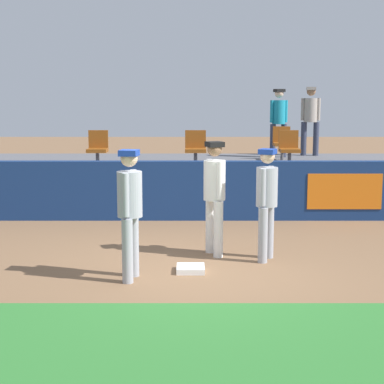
{
  "coord_description": "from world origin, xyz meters",
  "views": [
    {
      "loc": [
        0.01,
        -8.52,
        2.47
      ],
      "look_at": [
        -0.01,
        0.94,
        1.0
      ],
      "focal_mm": 56.98,
      "sensor_mm": 36.0,
      "label": 1
    }
  ],
  "objects_px": {
    "player_runner_visitor": "(131,205)",
    "seat_front_right": "(290,147)",
    "player_fielder_home": "(216,190)",
    "seat_front_center": "(197,147)",
    "seat_front_left": "(99,147)",
    "spectator_capped": "(280,118)",
    "spectator_hooded": "(312,116)",
    "player_coach_visitor": "(268,196)",
    "first_base": "(192,269)",
    "seat_back_right": "(283,141)"
  },
  "relations": [
    {
      "from": "player_runner_visitor",
      "to": "seat_front_right",
      "type": "distance_m",
      "value": 6.34
    },
    {
      "from": "player_fielder_home",
      "to": "seat_front_center",
      "type": "xyz_separation_m",
      "value": [
        -0.27,
        4.23,
        0.34
      ]
    },
    {
      "from": "seat_front_left",
      "to": "spectator_capped",
      "type": "distance_m",
      "value": 5.06
    },
    {
      "from": "seat_front_left",
      "to": "spectator_capped",
      "type": "bearing_deg",
      "value": 28.99
    },
    {
      "from": "seat_front_right",
      "to": "spectator_hooded",
      "type": "height_order",
      "value": "spectator_hooded"
    },
    {
      "from": "player_coach_visitor",
      "to": "player_fielder_home",
      "type": "bearing_deg",
      "value": -88.52
    },
    {
      "from": "player_runner_visitor",
      "to": "seat_front_left",
      "type": "height_order",
      "value": "player_runner_visitor"
    },
    {
      "from": "seat_front_left",
      "to": "seat_front_right",
      "type": "xyz_separation_m",
      "value": [
        4.3,
        -0.0,
        -0.0
      ]
    },
    {
      "from": "first_base",
      "to": "seat_front_center",
      "type": "distance_m",
      "value": 5.36
    },
    {
      "from": "player_runner_visitor",
      "to": "seat_front_left",
      "type": "distance_m",
      "value": 5.72
    },
    {
      "from": "seat_front_right",
      "to": "seat_front_center",
      "type": "bearing_deg",
      "value": 179.99
    },
    {
      "from": "seat_back_right",
      "to": "spectator_hooded",
      "type": "height_order",
      "value": "spectator_hooded"
    },
    {
      "from": "seat_back_right",
      "to": "seat_front_center",
      "type": "xyz_separation_m",
      "value": [
        -2.21,
        -1.8,
        0.0
      ]
    },
    {
      "from": "player_runner_visitor",
      "to": "spectator_capped",
      "type": "relative_size",
      "value": 1.0
    },
    {
      "from": "first_base",
      "to": "seat_front_center",
      "type": "relative_size",
      "value": 0.48
    },
    {
      "from": "first_base",
      "to": "spectator_capped",
      "type": "height_order",
      "value": "spectator_capped"
    },
    {
      "from": "spectator_hooded",
      "to": "seat_back_right",
      "type": "bearing_deg",
      "value": 58.43
    },
    {
      "from": "first_base",
      "to": "seat_back_right",
      "type": "distance_m",
      "value": 7.48
    },
    {
      "from": "player_fielder_home",
      "to": "seat_front_right",
      "type": "xyz_separation_m",
      "value": [
        1.83,
        4.23,
        0.33
      ]
    },
    {
      "from": "seat_front_right",
      "to": "spectator_hooded",
      "type": "distance_m",
      "value": 3.17
    },
    {
      "from": "player_coach_visitor",
      "to": "seat_front_right",
      "type": "xyz_separation_m",
      "value": [
        1.05,
        4.57,
        0.38
      ]
    },
    {
      "from": "first_base",
      "to": "seat_front_left",
      "type": "xyz_separation_m",
      "value": [
        -2.1,
        5.19,
        1.33
      ]
    },
    {
      "from": "player_runner_visitor",
      "to": "seat_front_center",
      "type": "relative_size",
      "value": 2.12
    },
    {
      "from": "seat_front_left",
      "to": "seat_front_center",
      "type": "bearing_deg",
      "value": 0.01
    },
    {
      "from": "seat_back_right",
      "to": "spectator_hooded",
      "type": "distance_m",
      "value": 1.59
    },
    {
      "from": "player_coach_visitor",
      "to": "spectator_capped",
      "type": "relative_size",
      "value": 0.96
    },
    {
      "from": "player_runner_visitor",
      "to": "seat_back_right",
      "type": "xyz_separation_m",
      "value": [
        3.12,
        7.36,
        0.34
      ]
    },
    {
      "from": "seat_front_right",
      "to": "seat_front_center",
      "type": "relative_size",
      "value": 1.0
    },
    {
      "from": "player_runner_visitor",
      "to": "spectator_hooded",
      "type": "height_order",
      "value": "spectator_hooded"
    },
    {
      "from": "player_coach_visitor",
      "to": "seat_front_left",
      "type": "xyz_separation_m",
      "value": [
        -3.25,
        4.57,
        0.38
      ]
    },
    {
      "from": "player_runner_visitor",
      "to": "player_coach_visitor",
      "type": "relative_size",
      "value": 1.04
    },
    {
      "from": "player_runner_visitor",
      "to": "player_fielder_home",
      "type": "bearing_deg",
      "value": 147.67
    },
    {
      "from": "seat_back_right",
      "to": "player_runner_visitor",
      "type": "bearing_deg",
      "value": -112.98
    },
    {
      "from": "seat_back_right",
      "to": "seat_front_left",
      "type": "distance_m",
      "value": 4.76
    },
    {
      "from": "spectator_capped",
      "to": "spectator_hooded",
      "type": "bearing_deg",
      "value": -170.05
    },
    {
      "from": "seat_front_left",
      "to": "seat_front_center",
      "type": "height_order",
      "value": "same"
    },
    {
      "from": "player_coach_visitor",
      "to": "seat_front_center",
      "type": "bearing_deg",
      "value": -142.1
    },
    {
      "from": "player_fielder_home",
      "to": "seat_front_left",
      "type": "distance_m",
      "value": 4.91
    },
    {
      "from": "seat_front_left",
      "to": "spectator_hooded",
      "type": "xyz_separation_m",
      "value": [
        5.33,
        2.94,
        0.6
      ]
    },
    {
      "from": "player_coach_visitor",
      "to": "seat_front_left",
      "type": "distance_m",
      "value": 5.62
    },
    {
      "from": "player_fielder_home",
      "to": "seat_front_center",
      "type": "height_order",
      "value": "player_fielder_home"
    },
    {
      "from": "seat_back_right",
      "to": "player_coach_visitor",
      "type": "bearing_deg",
      "value": -100.27
    },
    {
      "from": "seat_front_right",
      "to": "spectator_capped",
      "type": "bearing_deg",
      "value": 87.72
    },
    {
      "from": "player_fielder_home",
      "to": "spectator_hooded",
      "type": "bearing_deg",
      "value": 137.24
    },
    {
      "from": "first_base",
      "to": "player_runner_visitor",
      "type": "distance_m",
      "value": 1.34
    },
    {
      "from": "player_coach_visitor",
      "to": "seat_back_right",
      "type": "xyz_separation_m",
      "value": [
        1.15,
        6.37,
        0.38
      ]
    },
    {
      "from": "seat_back_right",
      "to": "seat_front_left",
      "type": "bearing_deg",
      "value": -157.76
    },
    {
      "from": "player_coach_visitor",
      "to": "seat_back_right",
      "type": "bearing_deg",
      "value": -165.35
    },
    {
      "from": "player_runner_visitor",
      "to": "seat_front_left",
      "type": "bearing_deg",
      "value": -157.69
    },
    {
      "from": "player_fielder_home",
      "to": "spectator_hooded",
      "type": "height_order",
      "value": "spectator_hooded"
    }
  ]
}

